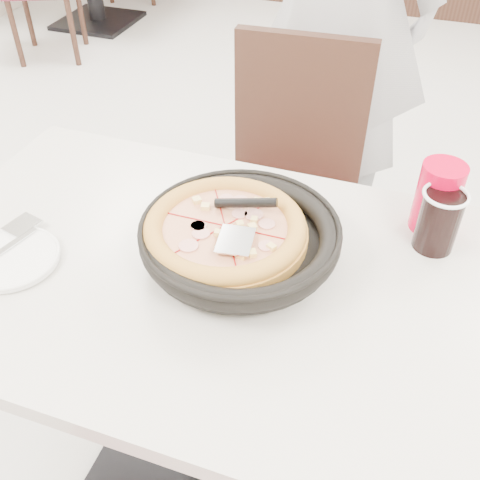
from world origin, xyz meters
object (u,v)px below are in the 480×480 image
(chair_far, at_px, (284,206))
(pizza, at_px, (225,234))
(pizza_pan, at_px, (240,243))
(main_table, at_px, (199,373))
(side_plate, at_px, (12,259))
(red_cup, at_px, (437,197))
(cola_glass, at_px, (438,222))

(chair_far, xyz_separation_m, pizza, (0.02, -0.56, 0.34))
(pizza_pan, bearing_deg, main_table, -151.67)
(chair_far, height_order, side_plate, chair_far)
(pizza, bearing_deg, red_cup, 31.44)
(cola_glass, bearing_deg, side_plate, -157.49)
(main_table, distance_m, pizza_pan, 0.43)
(pizza, height_order, cola_glass, cola_glass)
(main_table, distance_m, cola_glass, 0.68)
(main_table, bearing_deg, cola_glass, 25.45)
(cola_glass, bearing_deg, pizza, -156.53)
(main_table, bearing_deg, pizza_pan, 28.33)
(side_plate, bearing_deg, pizza, 21.56)
(chair_far, bearing_deg, red_cup, 139.01)
(pizza_pan, relative_size, side_plate, 2.00)
(cola_glass, distance_m, red_cup, 0.07)
(chair_far, height_order, pizza_pan, chair_far)
(chair_far, relative_size, pizza_pan, 2.46)
(side_plate, height_order, red_cup, red_cup)
(side_plate, height_order, cola_glass, cola_glass)
(pizza_pan, height_order, side_plate, pizza_pan)
(chair_far, xyz_separation_m, side_plate, (-0.39, -0.73, 0.28))
(side_plate, bearing_deg, cola_glass, 22.51)
(main_table, distance_m, side_plate, 0.53)
(side_plate, bearing_deg, red_cup, 26.62)
(main_table, relative_size, pizza_pan, 3.11)
(chair_far, distance_m, pizza, 0.66)
(pizza, bearing_deg, side_plate, -158.44)
(main_table, relative_size, red_cup, 7.50)
(pizza, xyz_separation_m, cola_glass, (0.41, 0.18, 0.00))
(side_plate, relative_size, red_cup, 1.21)
(main_table, distance_m, pizza, 0.44)
(pizza, distance_m, red_cup, 0.46)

